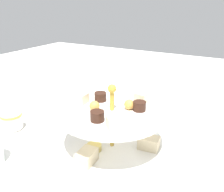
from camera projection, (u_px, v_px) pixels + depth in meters
name	position (u px, v px, depth m)	size (l,w,h in m)	color
ground_plane	(112.00, 149.00, 0.61)	(2.40, 2.40, 0.00)	white
tiered_serving_stand	(112.00, 132.00, 0.59)	(0.31, 0.31, 0.17)	white
water_glass_tall_right	(165.00, 92.00, 0.79)	(0.07, 0.07, 0.13)	silver
teacup_with_saucer	(12.00, 122.00, 0.69)	(0.09, 0.09, 0.05)	white
butter_knife_right	(72.00, 101.00, 0.89)	(0.17, 0.01, 0.00)	silver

